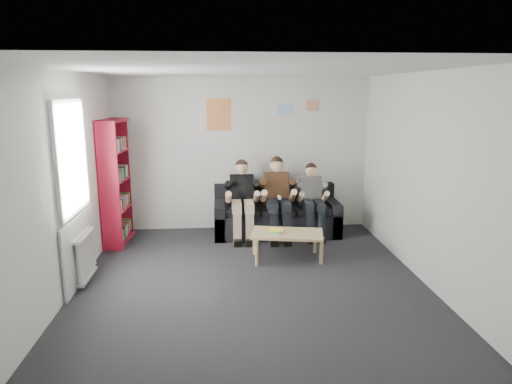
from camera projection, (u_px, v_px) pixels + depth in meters
room_shell at (251, 182)px, 5.67m from camera, size 5.00×5.00×5.00m
sofa at (276, 217)px, 7.98m from camera, size 2.14×0.88×0.83m
bookshelf at (116, 182)px, 7.36m from camera, size 0.30×0.91×2.02m
coffee_table at (287, 236)px, 6.72m from camera, size 1.04×0.57×0.42m
game_cases at (275, 231)px, 6.67m from camera, size 0.25×0.22×0.05m
person_left at (242, 200)px, 7.66m from camera, size 0.41×0.87×1.32m
person_middle at (278, 199)px, 7.70m from camera, size 0.43×0.92×1.37m
person_right at (312, 200)px, 7.76m from camera, size 0.37×0.79×1.25m
radiator at (86, 256)px, 5.92m from camera, size 0.10×0.64×0.60m
window at (75, 206)px, 5.77m from camera, size 0.05×1.30×2.36m
poster_large at (219, 115)px, 7.91m from camera, size 0.42×0.01×0.55m
poster_blue at (284, 108)px, 7.97m from camera, size 0.25×0.01×0.20m
poster_pink at (313, 106)px, 8.00m from camera, size 0.22×0.01×0.18m
poster_sign at (183, 103)px, 7.82m from camera, size 0.20×0.01×0.14m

